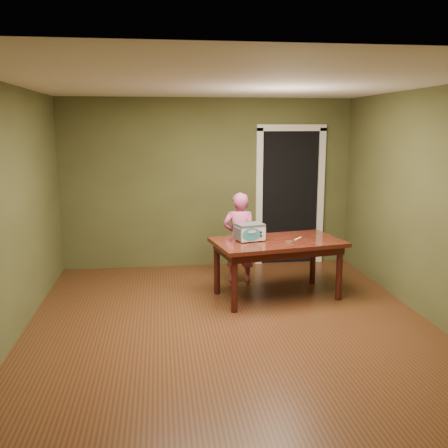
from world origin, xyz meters
The scene contains 8 objects.
floor centered at (0.00, 0.00, 0.00)m, with size 5.00×5.00×0.00m, color #593219.
room_shell centered at (0.00, 0.00, 1.71)m, with size 4.52×5.02×2.61m.
doorway centered at (1.30, 2.78, 1.06)m, with size 1.10×0.66×2.25m.
dining_table centered at (0.72, 0.86, 0.65)m, with size 1.74×1.18×0.75m.
toy_oven centered at (0.37, 0.88, 0.87)m, with size 0.40×0.32×0.22m.
baking_pan centered at (0.84, 0.71, 0.76)m, with size 0.10×0.10×0.02m.
spatula centered at (1.00, 0.91, 0.75)m, with size 0.18×0.03×0.01m, color #E8DE65.
child centered at (0.34, 1.53, 0.64)m, with size 0.47×0.31×1.28m, color #D1568A.
Camera 1 is at (-0.75, -5.17, 2.17)m, focal length 40.00 mm.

